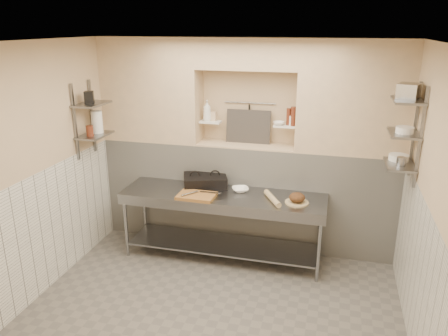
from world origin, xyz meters
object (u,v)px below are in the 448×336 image
(mixing_bowl, at_px, (240,190))
(cutting_board, at_px, (196,196))
(bottle_soap, at_px, (207,111))
(bowl_alcove, at_px, (279,123))
(prep_table, at_px, (223,213))
(rolling_pin, at_px, (272,198))
(bread_loaf, at_px, (297,197))
(jug_left, at_px, (97,122))
(panini_press, at_px, (205,181))

(mixing_bowl, bearing_deg, cutting_board, -145.06)
(bottle_soap, bearing_deg, bowl_alcove, -0.48)
(prep_table, height_order, rolling_pin, rolling_pin)
(cutting_board, bearing_deg, prep_table, 32.50)
(rolling_pin, relative_size, bottle_soap, 1.61)
(rolling_pin, bearing_deg, bowl_alcove, 93.40)
(bread_loaf, xyz_separation_m, jug_left, (-2.60, 0.00, 0.78))
(prep_table, distance_m, bread_loaf, 0.99)
(cutting_board, relative_size, bread_loaf, 2.40)
(prep_table, bearing_deg, rolling_pin, -5.52)
(prep_table, distance_m, panini_press, 0.50)
(bread_loaf, relative_size, bottle_soap, 0.68)
(mixing_bowl, bearing_deg, bread_loaf, -15.43)
(cutting_board, bearing_deg, bowl_alcove, 39.25)
(bread_loaf, bearing_deg, cutting_board, -173.84)
(cutting_board, xyz_separation_m, bread_loaf, (1.23, 0.13, 0.05))
(panini_press, bearing_deg, jug_left, 170.94)
(bowl_alcove, bearing_deg, prep_table, -137.92)
(bottle_soap, xyz_separation_m, bowl_alcove, (0.97, -0.01, -0.12))
(prep_table, bearing_deg, bottle_soap, 122.96)
(panini_press, bearing_deg, prep_table, -57.21)
(rolling_pin, xyz_separation_m, bread_loaf, (0.29, 0.01, 0.04))
(bottle_soap, height_order, bowl_alcove, bottle_soap)
(prep_table, bearing_deg, panini_press, 143.26)
(rolling_pin, bearing_deg, jug_left, 179.71)
(bottle_soap, height_order, jug_left, bottle_soap)
(mixing_bowl, relative_size, bottle_soap, 0.75)
(rolling_pin, distance_m, bowl_alcove, 1.01)
(rolling_pin, height_order, bread_loaf, bread_loaf)
(prep_table, xyz_separation_m, cutting_board, (-0.29, -0.18, 0.28))
(rolling_pin, xyz_separation_m, bottle_soap, (-1.00, 0.62, 0.92))
(cutting_board, xyz_separation_m, jug_left, (-1.37, 0.13, 0.83))
(jug_left, bearing_deg, prep_table, 1.74)
(prep_table, distance_m, bowl_alcove, 1.36)
(mixing_bowl, height_order, bread_loaf, bread_loaf)
(prep_table, xyz_separation_m, jug_left, (-1.66, -0.05, 1.11))
(mixing_bowl, relative_size, rolling_pin, 0.47)
(bowl_alcove, distance_m, jug_left, 2.34)
(panini_press, xyz_separation_m, mixing_bowl, (0.49, -0.07, -0.05))
(rolling_pin, bearing_deg, panini_press, 163.12)
(jug_left, bearing_deg, mixing_bowl, 6.27)
(panini_press, xyz_separation_m, cutting_board, (0.01, -0.41, -0.06))
(cutting_board, height_order, bread_loaf, bread_loaf)
(cutting_board, bearing_deg, mixing_bowl, 34.94)
(bottle_soap, bearing_deg, bread_loaf, -25.09)
(mixing_bowl, xyz_separation_m, jug_left, (-1.85, -0.20, 0.83))
(prep_table, height_order, jug_left, jug_left)
(cutting_board, distance_m, bowl_alcove, 1.41)
(bowl_alcove, bearing_deg, bread_loaf, -61.11)
(bread_loaf, xyz_separation_m, bottle_soap, (-1.30, 0.61, 0.88))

